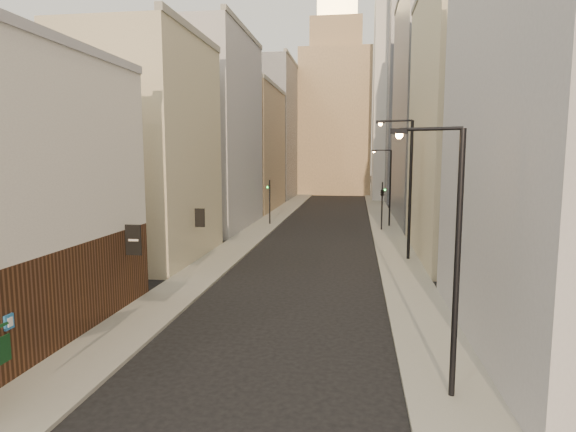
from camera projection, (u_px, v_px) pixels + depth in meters
The scene contains 16 objects.
sidewalk_left at pixel (281, 213), 63.88m from camera, with size 3.00×140.00×0.15m, color gray.
sidewalk_right at pixel (380, 215), 62.06m from camera, with size 3.00×140.00×0.15m, color gray.
left_bldg_beige at pixel (145, 151), 35.17m from camera, with size 8.00×12.00×16.00m, color #B9B091.
left_bldg_grey at pixel (210, 133), 50.64m from camera, with size 8.00×16.00×20.00m, color #A0A0A6.
left_bldg_tan at pixel (248, 150), 68.50m from camera, with size 8.00×18.00×17.00m, color #90795B.
left_bldg_wingrid at pixel (272, 132), 87.71m from camera, with size 8.00×20.00×24.00m, color gray.
right_bldg_beige at pixel (476, 124), 35.50m from camera, with size 8.00×16.00×20.00m, color #B9B091.
right_bldg_wingrid at pixel (434, 108), 54.77m from camera, with size 8.00×20.00×26.00m, color gray.
highrise at pixel (448, 47), 79.85m from camera, with size 21.00×23.00×51.20m.
clock_tower at pixel (336, 106), 97.26m from camera, with size 14.00×14.00×44.90m.
white_tower at pixel (397, 91), 81.85m from camera, with size 8.00×8.00×41.50m.
streetlamp_near at pixel (450, 248), 14.69m from camera, with size 2.17×0.83×8.52m.
streetlamp_mid at pixel (407, 181), 34.65m from camera, with size 2.64×0.76×10.20m.
streetlamp_far at pixel (388, 183), 51.36m from camera, with size 2.16×0.55×8.28m.
traffic_light_left at pixel (270, 193), 52.90m from camera, with size 0.59×0.53×5.00m.
traffic_light_right at pixel (382, 194), 48.68m from camera, with size 0.64×0.62×5.00m.
Camera 1 is at (3.35, -7.66, 7.66)m, focal length 30.00 mm.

